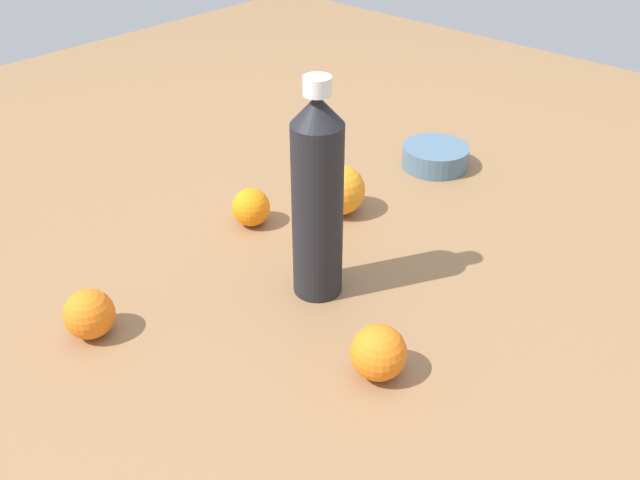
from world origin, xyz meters
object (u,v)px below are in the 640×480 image
object	(u,v)px
orange_0	(89,314)
orange_3	(251,207)
orange_1	(378,353)
ceramic_bowl	(435,156)
water_bottle	(320,197)
orange_2	(340,190)

from	to	relation	value
orange_0	orange_3	world-z (taller)	orange_0
orange_1	orange_3	xyz separation A→B (m)	(0.13, 0.37, -0.00)
ceramic_bowl	water_bottle	bearing A→B (deg)	-167.49
orange_1	ceramic_bowl	size ratio (longest dim) A/B	0.56
water_bottle	orange_2	bearing A→B (deg)	8.07
orange_2	orange_3	distance (m)	0.15
orange_2	orange_3	xyz separation A→B (m)	(-0.12, 0.08, -0.01)
orange_3	ceramic_bowl	bearing A→B (deg)	-15.60
orange_1	orange_2	size ratio (longest dim) A/B	0.82
water_bottle	orange_0	distance (m)	0.33
ceramic_bowl	orange_3	bearing A→B (deg)	164.40
orange_0	orange_2	distance (m)	0.45
orange_1	water_bottle	bearing A→B (deg)	64.07
orange_0	orange_3	distance (m)	0.33
orange_0	orange_3	xyz separation A→B (m)	(0.32, 0.05, -0.00)
orange_2	orange_3	world-z (taller)	orange_2
water_bottle	orange_3	size ratio (longest dim) A/B	5.03
orange_0	ceramic_bowl	world-z (taller)	orange_0
orange_0	orange_3	size ratio (longest dim) A/B	1.05
water_bottle	orange_0	bearing A→B (deg)	125.71
orange_2	ceramic_bowl	world-z (taller)	orange_2
orange_0	orange_2	size ratio (longest dim) A/B	0.78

